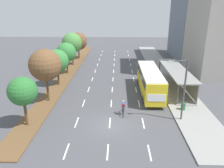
# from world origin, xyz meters

# --- Properties ---
(ground_plane) EXTENTS (140.00, 140.00, 0.00)m
(ground_plane) POSITION_xyz_m (0.00, 0.00, 0.00)
(ground_plane) COLOR #4C4C51
(median_strip) EXTENTS (2.60, 52.00, 0.12)m
(median_strip) POSITION_xyz_m (-8.30, 20.00, 0.06)
(median_strip) COLOR brown
(median_strip) RESTS_ON ground
(sidewalk_right) EXTENTS (4.50, 52.00, 0.15)m
(sidewalk_right) POSITION_xyz_m (9.25, 20.00, 0.07)
(sidewalk_right) COLOR gray
(sidewalk_right) RESTS_ON ground
(lane_divider_left) EXTENTS (0.14, 46.11, 0.01)m
(lane_divider_left) POSITION_xyz_m (-3.50, 17.55, 0.00)
(lane_divider_left) COLOR white
(lane_divider_left) RESTS_ON ground
(lane_divider_center) EXTENTS (0.14, 46.11, 0.01)m
(lane_divider_center) POSITION_xyz_m (0.00, 17.55, 0.00)
(lane_divider_center) COLOR white
(lane_divider_center) RESTS_ON ground
(lane_divider_right) EXTENTS (0.14, 46.11, 0.01)m
(lane_divider_right) POSITION_xyz_m (3.50, 17.55, 0.00)
(lane_divider_right) COLOR white
(lane_divider_right) RESTS_ON ground
(bus_shelter) EXTENTS (2.90, 13.19, 2.86)m
(bus_shelter) POSITION_xyz_m (9.53, 10.98, 1.87)
(bus_shelter) COLOR gray
(bus_shelter) RESTS_ON sidewalk_right
(bus) EXTENTS (2.54, 11.29, 3.37)m
(bus) POSITION_xyz_m (5.25, 9.02, 2.07)
(bus) COLOR yellow
(bus) RESTS_ON ground
(cyclist) EXTENTS (0.46, 1.82, 1.71)m
(cyclist) POSITION_xyz_m (1.43, 2.37, 0.79)
(cyclist) COLOR black
(cyclist) RESTS_ON ground
(median_tree_nearest) EXTENTS (2.85, 2.85, 5.09)m
(median_tree_nearest) POSITION_xyz_m (-8.43, -0.34, 3.77)
(median_tree_nearest) COLOR brown
(median_tree_nearest) RESTS_ON median_strip
(median_tree_second) EXTENTS (3.95, 3.95, 6.65)m
(median_tree_second) POSITION_xyz_m (-8.09, 5.81, 4.79)
(median_tree_second) COLOR brown
(median_tree_second) RESTS_ON median_strip
(median_tree_third) EXTENTS (3.49, 3.49, 5.49)m
(median_tree_third) POSITION_xyz_m (-8.36, 11.95, 3.85)
(median_tree_third) COLOR brown
(median_tree_third) RESTS_ON median_strip
(median_tree_fourth) EXTENTS (3.45, 3.45, 5.55)m
(median_tree_fourth) POSITION_xyz_m (-8.35, 18.09, 3.94)
(median_tree_fourth) COLOR brown
(median_tree_fourth) RESTS_ON median_strip
(median_tree_fifth) EXTENTS (4.03, 4.03, 6.55)m
(median_tree_fifth) POSITION_xyz_m (-8.53, 24.24, 4.65)
(median_tree_fifth) COLOR brown
(median_tree_fifth) RESTS_ON median_strip
(median_tree_farthest) EXTENTS (4.01, 4.01, 5.96)m
(median_tree_farthest) POSITION_xyz_m (-8.34, 30.38, 4.07)
(median_tree_farthest) COLOR brown
(median_tree_farthest) RESTS_ON median_strip
(streetlight) EXTENTS (1.91, 0.24, 6.50)m
(streetlight) POSITION_xyz_m (7.42, 1.20, 3.89)
(streetlight) COLOR #4C4C51
(streetlight) RESTS_ON sidewalk_right
(trash_bin) EXTENTS (0.52, 0.52, 0.85)m
(trash_bin) POSITION_xyz_m (8.45, 3.52, 0.57)
(trash_bin) COLOR #286B38
(trash_bin) RESTS_ON sidewalk_right
(building_near_right) EXTENTS (8.59, 12.30, 21.90)m
(building_near_right) POSITION_xyz_m (18.44, 20.09, 10.95)
(building_near_right) COLOR #A39E93
(building_near_right) RESTS_ON ground
(building_mid_right) EXTENTS (7.48, 13.76, 14.93)m
(building_mid_right) POSITION_xyz_m (17.81, 32.35, 7.47)
(building_mid_right) COLOR slate
(building_mid_right) RESTS_ON ground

